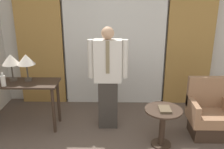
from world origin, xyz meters
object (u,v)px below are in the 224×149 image
at_px(desk, 20,90).
at_px(table_lamp_left, 11,60).
at_px(book, 165,109).
at_px(side_table, 163,121).
at_px(person, 108,75).
at_px(table_lamp_right, 26,60).
at_px(bottle_near_edge, 3,81).
at_px(armchair, 209,115).

height_order(desk, table_lamp_left, table_lamp_left).
bearing_deg(book, desk, 166.72).
xyz_separation_m(table_lamp_left, side_table, (2.32, -0.57, -0.73)).
bearing_deg(desk, person, 0.83).
bearing_deg(side_table, table_lamp_right, 164.65).
xyz_separation_m(table_lamp_right, bottle_near_edge, (-0.29, -0.24, -0.25)).
height_order(table_lamp_left, book, table_lamp_left).
xyz_separation_m(table_lamp_right, person, (1.28, -0.06, -0.22)).
bearing_deg(armchair, person, 172.39).
relative_size(person, book, 7.48).
distance_m(bottle_near_edge, person, 1.58).
bearing_deg(person, table_lamp_right, 177.52).
relative_size(desk, table_lamp_right, 2.85).
xyz_separation_m(side_table, book, (0.01, -0.03, 0.20)).
height_order(table_lamp_right, person, person).
xyz_separation_m(bottle_near_edge, person, (1.57, 0.19, 0.03)).
bearing_deg(person, book, -33.92).
bearing_deg(desk, bottle_near_edge, -135.07).
xyz_separation_m(table_lamp_left, person, (1.52, -0.06, -0.22)).
height_order(armchair, book, armchair).
relative_size(table_lamp_left, table_lamp_right, 1.00).
height_order(table_lamp_right, armchair, table_lamp_right).
height_order(table_lamp_right, bottle_near_edge, table_lamp_right).
xyz_separation_m(desk, bottle_near_edge, (-0.17, -0.17, 0.22)).
bearing_deg(person, armchair, -7.61).
height_order(table_lamp_left, table_lamp_right, same).
height_order(table_lamp_left, person, person).
bearing_deg(table_lamp_right, side_table, -15.35).
relative_size(table_lamp_left, armchair, 0.48).
relative_size(armchair, side_table, 1.54).
bearing_deg(armchair, table_lamp_left, 175.11).
relative_size(desk, person, 0.74).
xyz_separation_m(table_lamp_left, book, (2.33, -0.60, -0.52)).
distance_m(table_lamp_left, side_table, 2.50).
bearing_deg(table_lamp_left, desk, -32.13).
height_order(person, book, person).
bearing_deg(bottle_near_edge, armchair, -0.36).
xyz_separation_m(armchair, book, (-0.75, -0.33, 0.26)).
height_order(bottle_near_edge, book, bottle_near_edge).
relative_size(person, side_table, 2.86).
relative_size(table_lamp_left, book, 1.96).
relative_size(side_table, book, 2.62).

